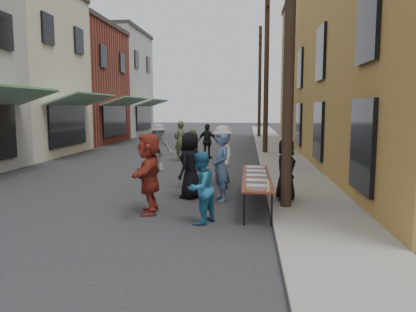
% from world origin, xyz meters
% --- Properties ---
extents(ground, '(120.00, 120.00, 0.00)m').
position_xyz_m(ground, '(0.00, 0.00, 0.00)').
color(ground, '#28282B').
rests_on(ground, ground).
extents(sidewalk, '(2.20, 60.00, 0.10)m').
position_xyz_m(sidewalk, '(5.00, 15.00, 0.05)').
color(sidewalk, gray).
rests_on(sidewalk, ground).
extents(storefront_row, '(8.00, 37.00, 9.00)m').
position_xyz_m(storefront_row, '(-10.00, 14.96, 4.12)').
color(storefront_row, maroon).
rests_on(storefront_row, ground).
extents(building_ochre, '(10.00, 28.00, 10.00)m').
position_xyz_m(building_ochre, '(11.10, 14.00, 5.00)').
color(building_ochre, olive).
rests_on(building_ochre, ground).
extents(utility_pole_near, '(0.26, 0.26, 9.00)m').
position_xyz_m(utility_pole_near, '(4.30, 3.00, 4.50)').
color(utility_pole_near, '#2D2116').
rests_on(utility_pole_near, ground).
extents(utility_pole_mid, '(0.26, 0.26, 9.00)m').
position_xyz_m(utility_pole_mid, '(4.30, 15.00, 4.50)').
color(utility_pole_mid, '#2D2116').
rests_on(utility_pole_mid, ground).
extents(utility_pole_far, '(0.26, 0.26, 9.00)m').
position_xyz_m(utility_pole_far, '(4.30, 27.00, 4.50)').
color(utility_pole_far, '#2D2116').
rests_on(utility_pole_far, ground).
extents(serving_table, '(0.70, 4.00, 0.75)m').
position_xyz_m(serving_table, '(3.59, 3.47, 0.71)').
color(serving_table, maroon).
rests_on(serving_table, ground).
extents(catering_tray_sausage, '(0.50, 0.33, 0.08)m').
position_xyz_m(catering_tray_sausage, '(3.59, 1.82, 0.79)').
color(catering_tray_sausage, maroon).
rests_on(catering_tray_sausage, serving_table).
extents(catering_tray_foil_b, '(0.50, 0.33, 0.08)m').
position_xyz_m(catering_tray_foil_b, '(3.59, 2.47, 0.79)').
color(catering_tray_foil_b, '#B2B2B7').
rests_on(catering_tray_foil_b, serving_table).
extents(catering_tray_buns, '(0.50, 0.33, 0.08)m').
position_xyz_m(catering_tray_buns, '(3.59, 3.17, 0.79)').
color(catering_tray_buns, tan).
rests_on(catering_tray_buns, serving_table).
extents(catering_tray_foil_d, '(0.50, 0.33, 0.08)m').
position_xyz_m(catering_tray_foil_d, '(3.59, 3.87, 0.79)').
color(catering_tray_foil_d, '#B2B2B7').
rests_on(catering_tray_foil_d, serving_table).
extents(catering_tray_buns_end, '(0.50, 0.33, 0.08)m').
position_xyz_m(catering_tray_buns_end, '(3.59, 4.57, 0.79)').
color(catering_tray_buns_end, tan).
rests_on(catering_tray_buns_end, serving_table).
extents(condiment_jar_a, '(0.07, 0.07, 0.08)m').
position_xyz_m(condiment_jar_a, '(3.37, 1.52, 0.79)').
color(condiment_jar_a, '#A57F26').
rests_on(condiment_jar_a, serving_table).
extents(condiment_jar_b, '(0.07, 0.07, 0.08)m').
position_xyz_m(condiment_jar_b, '(3.37, 1.62, 0.79)').
color(condiment_jar_b, '#A57F26').
rests_on(condiment_jar_b, serving_table).
extents(condiment_jar_c, '(0.07, 0.07, 0.08)m').
position_xyz_m(condiment_jar_c, '(3.37, 1.72, 0.79)').
color(condiment_jar_c, '#A57F26').
rests_on(condiment_jar_c, serving_table).
extents(cup_stack, '(0.08, 0.08, 0.12)m').
position_xyz_m(cup_stack, '(3.79, 1.57, 0.81)').
color(cup_stack, tan).
rests_on(cup_stack, serving_table).
extents(guest_front_a, '(0.84, 1.03, 1.83)m').
position_xyz_m(guest_front_a, '(1.80, 4.11, 0.91)').
color(guest_front_a, black).
rests_on(guest_front_a, ground).
extents(guest_front_b, '(0.67, 0.78, 1.82)m').
position_xyz_m(guest_front_b, '(2.66, 3.87, 0.91)').
color(guest_front_b, '#4C6993').
rests_on(guest_front_b, ground).
extents(guest_front_c, '(0.88, 0.95, 1.55)m').
position_xyz_m(guest_front_c, '(2.36, 1.65, 0.78)').
color(guest_front_c, '#236B93').
rests_on(guest_front_c, ground).
extents(guest_front_d, '(1.01, 1.39, 1.94)m').
position_xyz_m(guest_front_d, '(2.58, 5.84, 0.97)').
color(guest_front_d, beige).
rests_on(guest_front_d, ground).
extents(guest_front_e, '(0.45, 1.07, 1.82)m').
position_xyz_m(guest_front_e, '(1.67, 5.52, 0.91)').
color(guest_front_e, '#656B3E').
rests_on(guest_front_e, ground).
extents(guest_queue_back, '(0.76, 1.81, 1.90)m').
position_xyz_m(guest_queue_back, '(1.06, 2.40, 0.95)').
color(guest_queue_back, maroon).
rests_on(guest_queue_back, ground).
extents(server, '(0.73, 0.90, 1.59)m').
position_xyz_m(server, '(4.35, 3.70, 0.90)').
color(server, black).
rests_on(server, sidewalk).
extents(passerby_left, '(1.38, 1.20, 1.85)m').
position_xyz_m(passerby_left, '(-0.13, 8.80, 0.93)').
color(passerby_left, gray).
rests_on(passerby_left, ground).
extents(passerby_mid, '(1.08, 0.70, 1.70)m').
position_xyz_m(passerby_mid, '(1.42, 12.72, 0.85)').
color(passerby_mid, black).
rests_on(passerby_mid, ground).
extents(passerby_right, '(0.77, 0.81, 1.87)m').
position_xyz_m(passerby_right, '(0.20, 11.95, 0.93)').
color(passerby_right, '#4D5631').
rests_on(passerby_right, ground).
extents(passerby_far, '(0.93, 0.90, 1.50)m').
position_xyz_m(passerby_far, '(-0.95, 19.12, 0.75)').
color(passerby_far, '#52629F').
rests_on(passerby_far, ground).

